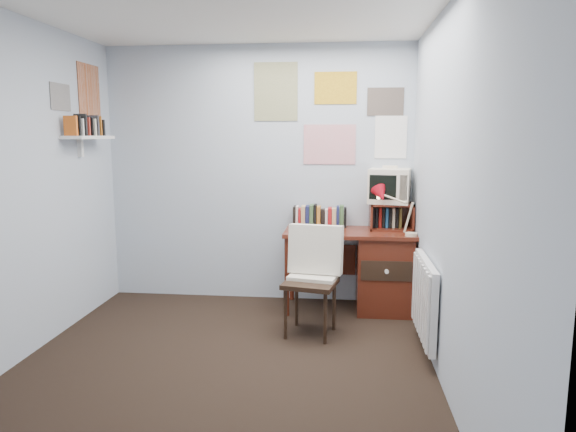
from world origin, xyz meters
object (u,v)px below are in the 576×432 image
desk_chair (310,283)px  radiator (425,299)px  tv_riser (391,216)px  desk (378,268)px  crt_tv (390,184)px  desk_lamp (412,214)px  wall_shelf (88,137)px

desk_chair → radiator: 0.92m
tv_riser → desk_chair: bearing=-132.3°
desk → crt_tv: size_ratio=3.25×
desk_lamp → desk_chair: bearing=-148.4°
desk → wall_shelf: size_ratio=1.94×
desk → wall_shelf: bearing=-171.6°
radiator → wall_shelf: bearing=169.1°
desk_chair → wall_shelf: (-1.98, 0.29, 1.18)m
tv_riser → wall_shelf: size_ratio=0.65×
desk → desk_chair: 0.89m
wall_shelf → radiator: bearing=-10.9°
desk → radiator: size_ratio=1.50×
crt_tv → wall_shelf: (-2.67, -0.51, 0.44)m
desk → wall_shelf: (-2.57, -0.38, 1.21)m
desk_lamp → crt_tv: 0.44m
crt_tv → radiator: 1.32m
radiator → desk_lamp: bearing=91.6°
desk_chair → desk_lamp: 1.10m
wall_shelf → desk: bearing=8.4°
desk_lamp → wall_shelf: bearing=-173.2°
crt_tv → desk_chair: bearing=-119.7°
crt_tv → desk_lamp: bearing=-52.0°
tv_riser → desk: bearing=-137.0°
desk_lamp → tv_riser: 0.36m
desk_chair → radiator: size_ratio=1.09×
desk_chair → tv_riser: (0.71, 0.78, 0.45)m
crt_tv → radiator: (0.19, -1.06, -0.76)m
desk_lamp → wall_shelf: 2.92m
desk → desk_lamp: bearing=-37.4°
crt_tv → radiator: crt_tv is taller
desk → wall_shelf: wall_shelf is taller
tv_riser → radiator: 1.15m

